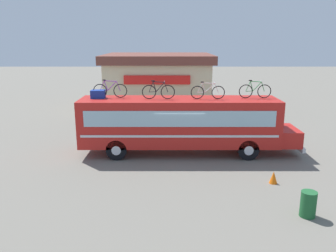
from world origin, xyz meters
TOP-DOWN VIEW (x-y plane):
  - ground_plane at (0.00, 0.00)m, footprint 120.00×120.00m
  - bus at (0.20, 0.00)m, footprint 11.62×2.41m
  - luggage_bag_1 at (-4.26, 0.20)m, footprint 0.72×0.53m
  - rooftop_bicycle_1 at (-3.65, 0.36)m, footprint 1.80×0.44m
  - rooftop_bicycle_2 at (-1.08, -0.08)m, footprint 1.71×0.44m
  - rooftop_bicycle_3 at (1.48, -0.08)m, footprint 1.77×0.44m
  - rooftop_bicycle_4 at (3.99, 0.19)m, footprint 1.70×0.44m
  - roadside_building at (-1.45, 13.32)m, footprint 9.46×8.11m
  - trash_bin at (4.30, -6.83)m, footprint 0.54×0.54m
  - traffic_cone at (3.95, -3.99)m, footprint 0.35×0.35m

SIDE VIEW (x-z plane):
  - ground_plane at x=0.00m, z-range 0.00..0.00m
  - traffic_cone at x=3.95m, z-range 0.00..0.53m
  - trash_bin at x=4.30m, z-range 0.00..0.92m
  - bus at x=0.20m, z-range 0.23..3.23m
  - roadside_building at x=-1.45m, z-range 0.05..4.77m
  - luggage_bag_1 at x=-4.26m, z-range 3.00..3.43m
  - rooftop_bicycle_3 at x=1.48m, z-range 2.92..3.84m
  - rooftop_bicycle_4 at x=3.99m, z-range 2.92..3.88m
  - rooftop_bicycle_1 at x=-3.65m, z-range 2.92..3.89m
  - rooftop_bicycle_2 at x=-1.08m, z-range 2.92..3.89m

